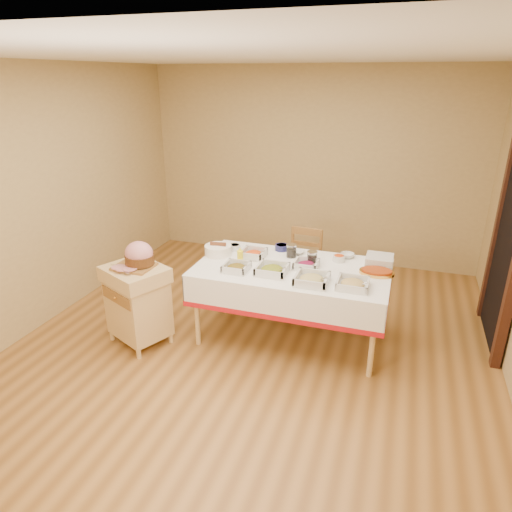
# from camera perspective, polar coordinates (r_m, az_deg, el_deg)

# --- Properties ---
(room_shell) EXTENTS (5.00, 5.00, 5.00)m
(room_shell) POSITION_cam_1_polar(r_m,az_deg,el_deg) (3.97, -0.48, 4.71)
(room_shell) COLOR olive
(room_shell) RESTS_ON ground
(doorway) EXTENTS (0.09, 1.10, 2.20)m
(doorway) POSITION_cam_1_polar(r_m,az_deg,el_deg) (4.79, 29.28, 2.52)
(doorway) COLOR black
(doorway) RESTS_ON ground
(dining_table) EXTENTS (1.82, 1.02, 0.76)m
(dining_table) POSITION_cam_1_polar(r_m,az_deg,el_deg) (4.42, 4.50, -3.31)
(dining_table) COLOR #DFBC7A
(dining_table) RESTS_ON ground
(butcher_cart) EXTENTS (0.70, 0.66, 0.79)m
(butcher_cart) POSITION_cam_1_polar(r_m,az_deg,el_deg) (4.53, -14.57, -5.39)
(butcher_cart) COLOR #DFBC7A
(butcher_cart) RESTS_ON ground
(dining_chair) EXTENTS (0.41, 0.40, 0.86)m
(dining_chair) POSITION_cam_1_polar(r_m,az_deg,el_deg) (5.18, 5.83, -1.30)
(dining_chair) COLOR olive
(dining_chair) RESTS_ON ground
(ham_on_board) EXTENTS (0.38, 0.36, 0.25)m
(ham_on_board) POSITION_cam_1_polar(r_m,az_deg,el_deg) (4.36, -14.49, -0.05)
(ham_on_board) COLOR olive
(ham_on_board) RESTS_ON butcher_cart
(serving_dish_a) EXTENTS (0.23, 0.23, 0.10)m
(serving_dish_a) POSITION_cam_1_polar(r_m,az_deg,el_deg) (4.25, -2.48, -1.42)
(serving_dish_a) COLOR silver
(serving_dish_a) RESTS_ON dining_table
(serving_dish_b) EXTENTS (0.28, 0.28, 0.11)m
(serving_dish_b) POSITION_cam_1_polar(r_m,az_deg,el_deg) (4.19, 2.03, -1.70)
(serving_dish_b) COLOR silver
(serving_dish_b) RESTS_ON dining_table
(serving_dish_c) EXTENTS (0.29, 0.29, 0.12)m
(serving_dish_c) POSITION_cam_1_polar(r_m,az_deg,el_deg) (4.02, 6.98, -2.90)
(serving_dish_c) COLOR silver
(serving_dish_c) RESTS_ON dining_table
(serving_dish_d) EXTENTS (0.27, 0.27, 0.10)m
(serving_dish_d) POSITION_cam_1_polar(r_m,az_deg,el_deg) (4.01, 12.00, -3.40)
(serving_dish_d) COLOR silver
(serving_dish_d) RESTS_ON dining_table
(serving_dish_e) EXTENTS (0.24, 0.23, 0.11)m
(serving_dish_e) POSITION_cam_1_polar(r_m,az_deg,el_deg) (4.56, -0.32, 0.30)
(serving_dish_e) COLOR silver
(serving_dish_e) RESTS_ON dining_table
(serving_dish_f) EXTENTS (0.23, 0.22, 0.11)m
(serving_dish_f) POSITION_cam_1_polar(r_m,az_deg,el_deg) (4.33, 6.29, -1.06)
(serving_dish_f) COLOR silver
(serving_dish_f) RESTS_ON dining_table
(small_bowl_left) EXTENTS (0.13, 0.13, 0.06)m
(small_bowl_left) POSITION_cam_1_polar(r_m,az_deg,el_deg) (4.76, -2.71, 1.15)
(small_bowl_left) COLOR silver
(small_bowl_left) RESTS_ON dining_table
(small_bowl_mid) EXTENTS (0.14, 0.14, 0.06)m
(small_bowl_mid) POSITION_cam_1_polar(r_m,az_deg,el_deg) (4.75, 3.24, 1.12)
(small_bowl_mid) COLOR #1B1D51
(small_bowl_mid) RESTS_ON dining_table
(small_bowl_right) EXTENTS (0.12, 0.12, 0.06)m
(small_bowl_right) POSITION_cam_1_polar(r_m,az_deg,el_deg) (4.53, 10.32, -0.25)
(small_bowl_right) COLOR silver
(small_bowl_right) RESTS_ON dining_table
(bowl_white_imported) EXTENTS (0.17, 0.17, 0.03)m
(bowl_white_imported) POSITION_cam_1_polar(r_m,az_deg,el_deg) (4.68, 5.23, 0.49)
(bowl_white_imported) COLOR silver
(bowl_white_imported) RESTS_ON dining_table
(bowl_small_imported) EXTENTS (0.14, 0.14, 0.04)m
(bowl_small_imported) POSITION_cam_1_polar(r_m,az_deg,el_deg) (4.64, 11.33, 0.07)
(bowl_small_imported) COLOR silver
(bowl_small_imported) RESTS_ON dining_table
(preserve_jar_left) EXTENTS (0.11, 0.11, 0.13)m
(preserve_jar_left) POSITION_cam_1_polar(r_m,az_deg,el_deg) (4.57, 4.45, 0.59)
(preserve_jar_left) COLOR silver
(preserve_jar_left) RESTS_ON dining_table
(preserve_jar_right) EXTENTS (0.10, 0.10, 0.13)m
(preserve_jar_right) POSITION_cam_1_polar(r_m,az_deg,el_deg) (4.42, 7.02, -0.29)
(preserve_jar_right) COLOR silver
(preserve_jar_right) RESTS_ON dining_table
(mustard_bottle) EXTENTS (0.06, 0.06, 0.18)m
(mustard_bottle) POSITION_cam_1_polar(r_m,az_deg,el_deg) (4.36, -2.00, -0.13)
(mustard_bottle) COLOR yellow
(mustard_bottle) RESTS_ON dining_table
(bread_basket) EXTENTS (0.27, 0.27, 0.12)m
(bread_basket) POSITION_cam_1_polar(r_m,az_deg,el_deg) (4.63, -4.74, 0.77)
(bread_basket) COLOR white
(bread_basket) RESTS_ON dining_table
(plate_stack) EXTENTS (0.25, 0.25, 0.09)m
(plate_stack) POSITION_cam_1_polar(r_m,az_deg,el_deg) (4.53, 15.17, -0.54)
(plate_stack) COLOR silver
(plate_stack) RESTS_ON dining_table
(brass_platter) EXTENTS (0.32, 0.23, 0.04)m
(brass_platter) POSITION_cam_1_polar(r_m,az_deg,el_deg) (4.33, 14.86, -1.94)
(brass_platter) COLOR gold
(brass_platter) RESTS_ON dining_table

